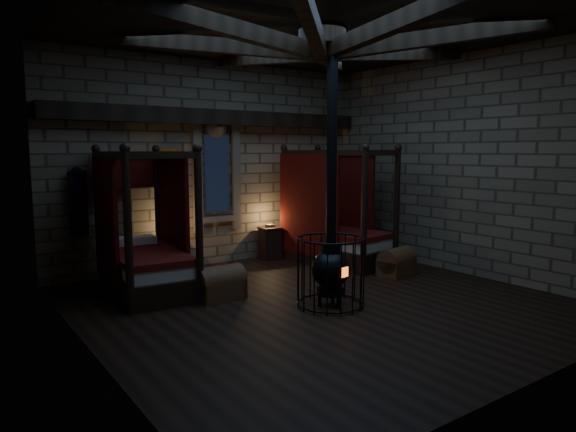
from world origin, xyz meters
TOP-DOWN VIEW (x-y plane):
  - room at (-0.00, 0.09)m, footprint 7.02×7.02m
  - bed_left at (-2.02, 2.22)m, footprint 1.37×2.35m
  - bed_right at (2.09, 2.12)m, footprint 1.56×2.45m
  - trunk_left at (-1.22, 1.05)m, footprint 0.77×0.50m
  - trunk_right at (2.31, 0.53)m, footprint 0.81×0.60m
  - nightstand_left at (-1.13, 3.09)m, footprint 0.46×0.44m
  - nightstand_right at (1.12, 3.15)m, footprint 0.50×0.49m
  - stove at (-0.01, -0.25)m, footprint 1.04×1.04m

SIDE VIEW (x-z plane):
  - trunk_right at x=2.31m, z-range -0.03..0.51m
  - trunk_left at x=-1.22m, z-range -0.03..0.52m
  - nightstand_right at x=1.12m, z-range -0.02..0.75m
  - nightstand_left at x=-1.13m, z-range -0.07..0.81m
  - bed_left at x=-2.02m, z-range -0.60..1.77m
  - bed_right at x=2.09m, z-range -0.60..1.79m
  - stove at x=-0.01m, z-range -1.39..2.66m
  - room at x=0.00m, z-range 1.60..5.89m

